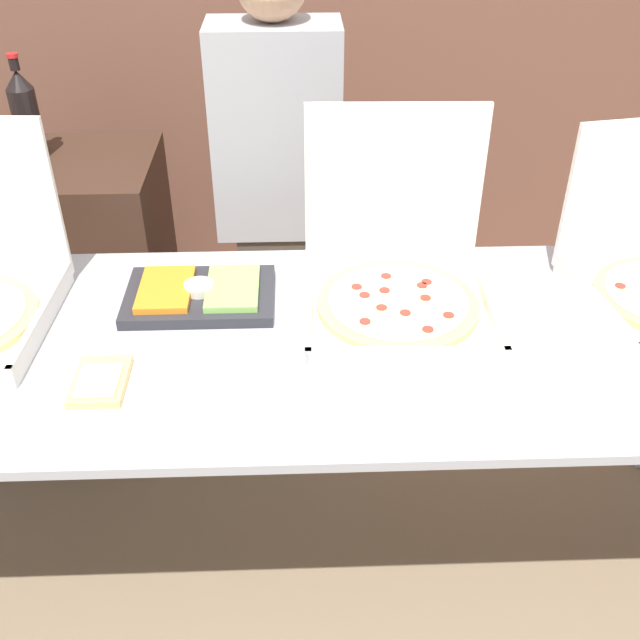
{
  "coord_description": "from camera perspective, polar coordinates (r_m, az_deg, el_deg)",
  "views": [
    {
      "loc": [
        -0.05,
        -1.51,
        1.98
      ],
      "look_at": [
        0.0,
        0.0,
        0.93
      ],
      "focal_mm": 42.0,
      "sensor_mm": 36.0,
      "label": 1
    }
  ],
  "objects": [
    {
      "name": "veggie_tray",
      "position": [
        2.01,
        -9.14,
        1.97
      ],
      "size": [
        0.39,
        0.26,
        0.05
      ],
      "color": "#28282D",
      "rests_on": "buffet_table"
    },
    {
      "name": "pizza_box_far_right",
      "position": [
        1.97,
        5.87,
        3.52
      ],
      "size": [
        0.49,
        0.51,
        0.47
      ],
      "rotation": [
        0.0,
        0.0,
        -0.03
      ],
      "color": "silver",
      "rests_on": "buffet_table"
    },
    {
      "name": "ground_plane",
      "position": [
        2.49,
        -0.0,
        -17.85
      ],
      "size": [
        16.0,
        16.0,
        0.0
      ],
      "primitive_type": "plane",
      "color": "#847056"
    },
    {
      "name": "person_guest_cap",
      "position": [
        2.52,
        -3.14,
        8.58
      ],
      "size": [
        0.4,
        0.22,
        1.66
      ],
      "rotation": [
        0.0,
        0.0,
        3.14
      ],
      "color": "#473D33",
      "rests_on": "ground_plane"
    },
    {
      "name": "sideboard_podium",
      "position": [
        2.92,
        -18.95,
        2.28
      ],
      "size": [
        0.78,
        0.52,
        1.0
      ],
      "color": "#382319",
      "rests_on": "ground_plane"
    },
    {
      "name": "buffet_table",
      "position": [
        1.92,
        -0.0,
        -3.53
      ],
      "size": [
        2.45,
        0.88,
        0.88
      ],
      "color": "#A8AAB2",
      "rests_on": "ground_plane"
    },
    {
      "name": "soda_bottle",
      "position": [
        2.69,
        -21.53,
        14.41
      ],
      "size": [
        0.09,
        0.09,
        0.34
      ],
      "color": "black",
      "rests_on": "sideboard_podium"
    },
    {
      "name": "paper_plate_front_right",
      "position": [
        1.77,
        -16.39,
        -4.65
      ],
      "size": [
        0.22,
        0.22,
        0.03
      ],
      "color": "white",
      "rests_on": "buffet_table"
    }
  ]
}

